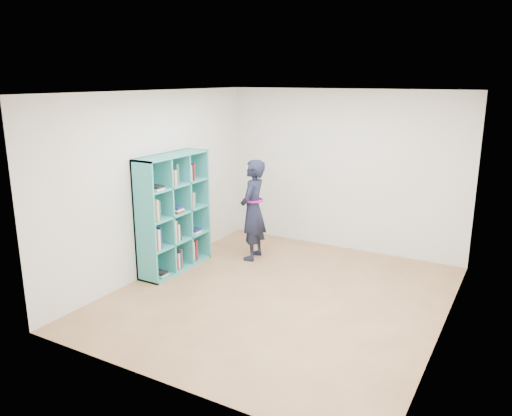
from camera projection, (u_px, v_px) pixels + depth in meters
The scene contains 9 objects.
floor at pixel (280, 296), 6.52m from camera, with size 4.50×4.50×0.00m, color olive.
ceiling at pixel (283, 92), 5.86m from camera, with size 4.50×4.50×0.00m, color white.
wall_left at pixel (157, 183), 7.14m from camera, with size 0.02×4.50×2.60m, color silver.
wall_right at pixel (452, 222), 5.24m from camera, with size 0.02×4.50×2.60m, color silver.
wall_back at pixel (344, 171), 8.08m from camera, with size 4.00×0.02×2.60m, color silver.
wall_front at pixel (164, 253), 4.29m from camera, with size 4.00×0.02×2.60m, color silver.
bookshelf at pixel (172, 214), 7.28m from camera, with size 0.38×1.29×1.72m.
person at pixel (253, 210), 7.69m from camera, with size 0.46×0.62×1.57m.
smartphone at pixel (247, 201), 7.79m from camera, with size 0.02×0.09×0.13m.
Camera 1 is at (2.69, -5.39, 2.77)m, focal length 35.00 mm.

